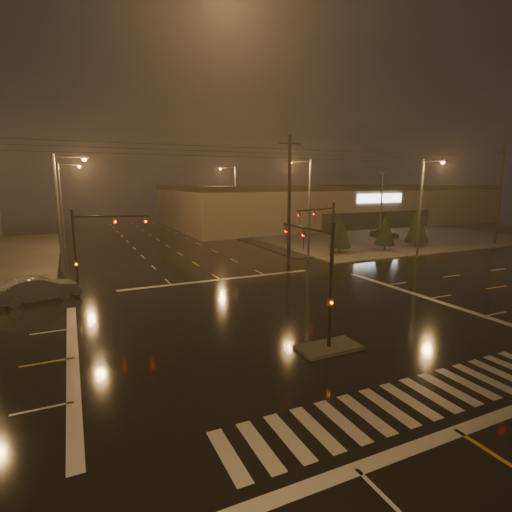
# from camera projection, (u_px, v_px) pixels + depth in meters

# --- Properties ---
(ground) EXTENTS (140.00, 140.00, 0.00)m
(ground) POSITION_uv_depth(u_px,v_px,m) (287.00, 322.00, 22.42)
(ground) COLOR black
(ground) RESTS_ON ground
(sidewalk_ne) EXTENTS (36.00, 36.00, 0.12)m
(sidewalk_ne) POSITION_uv_depth(u_px,v_px,m) (361.00, 233.00, 61.59)
(sidewalk_ne) COLOR #42403B
(sidewalk_ne) RESTS_ON ground
(median_island) EXTENTS (3.00, 1.60, 0.15)m
(median_island) POSITION_uv_depth(u_px,v_px,m) (329.00, 347.00, 18.84)
(median_island) COLOR #42403B
(median_island) RESTS_ON ground
(crosswalk) EXTENTS (15.00, 2.60, 0.01)m
(crosswalk) POSITION_uv_depth(u_px,v_px,m) (409.00, 400.00, 14.39)
(crosswalk) COLOR beige
(crosswalk) RESTS_ON ground
(stop_bar_near) EXTENTS (16.00, 0.50, 0.01)m
(stop_bar_near) POSITION_uv_depth(u_px,v_px,m) (458.00, 431.00, 12.61)
(stop_bar_near) COLOR beige
(stop_bar_near) RESTS_ON ground
(stop_bar_far) EXTENTS (16.00, 0.50, 0.01)m
(stop_bar_far) POSITION_uv_depth(u_px,v_px,m) (220.00, 280.00, 32.23)
(stop_bar_far) COLOR beige
(stop_bar_far) RESTS_ON ground
(parking_lot) EXTENTS (50.00, 24.00, 0.08)m
(parking_lot) POSITION_uv_depth(u_px,v_px,m) (396.00, 233.00, 61.88)
(parking_lot) COLOR black
(parking_lot) RESTS_ON ground
(retail_building) EXTENTS (60.20, 28.30, 7.20)m
(retail_building) POSITION_uv_depth(u_px,v_px,m) (329.00, 203.00, 77.22)
(retail_building) COLOR #736252
(retail_building) RESTS_ON ground
(signal_mast_median) EXTENTS (0.25, 4.59, 6.00)m
(signal_mast_median) POSITION_uv_depth(u_px,v_px,m) (320.00, 268.00, 19.00)
(signal_mast_median) COLOR black
(signal_mast_median) RESTS_ON ground
(signal_mast_ne) EXTENTS (4.84, 1.86, 6.00)m
(signal_mast_ne) POSITION_uv_depth(u_px,v_px,m) (326.00, 228.00, 34.70)
(signal_mast_ne) COLOR black
(signal_mast_ne) RESTS_ON ground
(signal_mast_nw) EXTENTS (4.84, 1.86, 6.00)m
(signal_mast_nw) POSITION_uv_depth(u_px,v_px,m) (91.00, 242.00, 26.83)
(signal_mast_nw) COLOR black
(signal_mast_nw) RESTS_ON ground
(streetlight_0) EXTENTS (2.77, 0.32, 10.00)m
(streetlight_0) POSITION_uv_depth(u_px,v_px,m) (10.00, 419.00, 3.35)
(streetlight_0) COLOR #38383A
(streetlight_0) RESTS_ON ground
(streetlight_1) EXTENTS (2.77, 0.32, 10.00)m
(streetlight_1) POSITION_uv_depth(u_px,v_px,m) (62.00, 206.00, 32.77)
(streetlight_1) COLOR #38383A
(streetlight_1) RESTS_ON ground
(streetlight_2) EXTENTS (2.77, 0.32, 10.00)m
(streetlight_2) POSITION_uv_depth(u_px,v_px,m) (64.00, 199.00, 47.04)
(streetlight_2) COLOR #38383A
(streetlight_2) RESTS_ON ground
(streetlight_3) EXTENTS (2.77, 0.32, 10.00)m
(streetlight_3) POSITION_uv_depth(u_px,v_px,m) (307.00, 202.00, 40.26)
(streetlight_3) COLOR #38383A
(streetlight_3) RESTS_ON ground
(streetlight_4) EXTENTS (2.77, 0.32, 10.00)m
(streetlight_4) POSITION_uv_depth(u_px,v_px,m) (234.00, 196.00, 58.09)
(streetlight_4) COLOR #38383A
(streetlight_4) RESTS_ON ground
(streetlight_6) EXTENTS (0.32, 2.77, 10.00)m
(streetlight_6) POSITION_uv_depth(u_px,v_px,m) (423.00, 202.00, 40.45)
(streetlight_6) COLOR #38383A
(streetlight_6) RESTS_ON ground
(utility_pole_1) EXTENTS (2.20, 0.32, 12.00)m
(utility_pole_1) POSITION_uv_depth(u_px,v_px,m) (289.00, 200.00, 37.10)
(utility_pole_1) COLOR black
(utility_pole_1) RESTS_ON ground
(utility_pole_2) EXTENTS (2.20, 0.32, 12.00)m
(utility_pole_2) POSITION_uv_depth(u_px,v_px,m) (500.00, 195.00, 49.53)
(utility_pole_2) COLOR black
(utility_pole_2) RESTS_ON ground
(conifer_0) EXTENTS (2.40, 2.40, 4.46)m
(conifer_0) POSITION_uv_depth(u_px,v_px,m) (340.00, 230.00, 43.48)
(conifer_0) COLOR black
(conifer_0) RESTS_ON ground
(conifer_1) EXTENTS (2.31, 2.31, 4.30)m
(conifer_1) POSITION_uv_depth(u_px,v_px,m) (385.00, 229.00, 45.17)
(conifer_1) COLOR black
(conifer_1) RESTS_ON ground
(conifer_2) EXTENTS (2.72, 2.72, 4.94)m
(conifer_2) POSITION_uv_depth(u_px,v_px,m) (417.00, 224.00, 47.34)
(conifer_2) COLOR black
(conifer_2) RESTS_ON ground
(car_parked) EXTENTS (3.05, 4.29, 1.36)m
(car_parked) POSITION_uv_depth(u_px,v_px,m) (384.00, 234.00, 55.62)
(car_parked) COLOR black
(car_parked) RESTS_ON ground
(car_crossing) EXTENTS (5.30, 2.96, 1.65)m
(car_crossing) POSITION_uv_depth(u_px,v_px,m) (38.00, 289.00, 26.27)
(car_crossing) COLOR slate
(car_crossing) RESTS_ON ground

